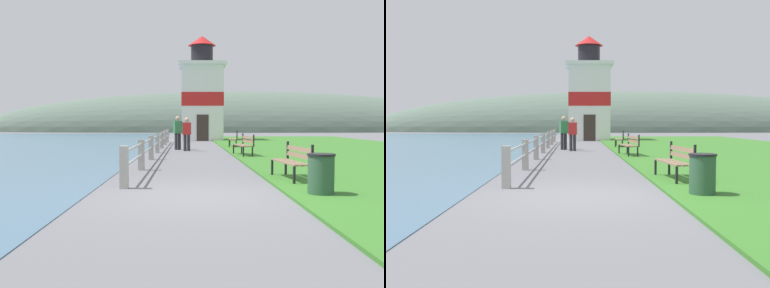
% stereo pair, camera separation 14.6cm
% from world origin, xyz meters
% --- Properties ---
extents(ground_plane, '(160.00, 160.00, 0.00)m').
position_xyz_m(ground_plane, '(0.00, 0.00, 0.00)').
color(ground_plane, slate).
extents(grass_verge, '(12.00, 39.22, 0.06)m').
position_xyz_m(grass_verge, '(7.71, 13.07, 0.03)').
color(grass_verge, '#387528').
rests_on(grass_verge, ground_plane).
extents(seawall_railing, '(0.18, 21.41, 0.93)m').
position_xyz_m(seawall_railing, '(-1.61, 11.61, 0.53)').
color(seawall_railing, '#A8A399').
rests_on(seawall_railing, ground_plane).
extents(park_bench_near, '(0.64, 1.75, 0.94)m').
position_xyz_m(park_bench_near, '(2.37, 2.09, 0.54)').
color(park_bench_near, '#846B51').
rests_on(park_bench_near, ground_plane).
extents(park_bench_midway, '(0.68, 1.87, 0.94)m').
position_xyz_m(park_bench_midway, '(2.20, 9.66, 0.54)').
color(park_bench_midway, '#846B51').
rests_on(park_bench_midway, ground_plane).
extents(park_bench_far, '(0.70, 1.89, 0.94)m').
position_xyz_m(park_bench_far, '(2.47, 15.99, 0.54)').
color(park_bench_far, '#846B51').
rests_on(park_bench_far, ground_plane).
extents(lighthouse, '(3.65, 3.65, 8.20)m').
position_xyz_m(lighthouse, '(0.96, 25.65, 3.49)').
color(lighthouse, white).
rests_on(lighthouse, ground_plane).
extents(person_strolling, '(0.44, 0.28, 1.67)m').
position_xyz_m(person_strolling, '(-0.24, 12.98, 0.90)').
color(person_strolling, '#28282D').
rests_on(person_strolling, ground_plane).
extents(person_by_railing, '(0.49, 0.40, 1.75)m').
position_xyz_m(person_by_railing, '(-0.71, 13.98, 0.95)').
color(person_by_railing, '#28282D').
rests_on(person_by_railing, ground_plane).
extents(trash_bin, '(0.54, 0.54, 0.84)m').
position_xyz_m(trash_bin, '(2.36, -0.10, 0.42)').
color(trash_bin, '#2D5138').
rests_on(trash_bin, ground_plane).
extents(distant_hillside, '(80.00, 16.00, 12.00)m').
position_xyz_m(distant_hillside, '(8.00, 56.15, 0.00)').
color(distant_hillside, '#566B5B').
rests_on(distant_hillside, ground_plane).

